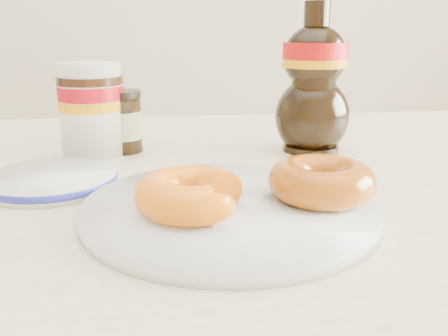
{
  "coord_description": "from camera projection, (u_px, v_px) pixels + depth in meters",
  "views": [
    {
      "loc": [
        0.01,
        -0.48,
        0.93
      ],
      "look_at": [
        0.06,
        0.03,
        0.79
      ],
      "focal_mm": 40.0,
      "sensor_mm": 36.0,
      "label": 1
    }
  ],
  "objects": [
    {
      "name": "donut_whole",
      "position": [
        321.0,
        181.0,
        0.49
      ],
      "size": [
        0.13,
        0.13,
        0.04
      ],
      "primitive_type": "torus",
      "rotation": [
        0.0,
        0.0,
        -0.32
      ],
      "color": "#8F3509",
      "rests_on": "plate"
    },
    {
      "name": "blue_rim_saucer",
      "position": [
        51.0,
        180.0,
        0.58
      ],
      "size": [
        0.15,
        0.15,
        0.02
      ],
      "color": "white",
      "rests_on": "dining_table"
    },
    {
      "name": "dark_jar",
      "position": [
        123.0,
        122.0,
        0.73
      ],
      "size": [
        0.06,
        0.06,
        0.09
      ],
      "rotation": [
        0.0,
        0.0,
        -0.25
      ],
      "color": "black",
      "rests_on": "dining_table"
    },
    {
      "name": "nutella_jar",
      "position": [
        92.0,
        106.0,
        0.71
      ],
      "size": [
        0.09,
        0.09,
        0.13
      ],
      "rotation": [
        0.0,
        0.0,
        -0.35
      ],
      "color": "white",
      "rests_on": "dining_table"
    },
    {
      "name": "donut_bitten",
      "position": [
        190.0,
        194.0,
        0.46
      ],
      "size": [
        0.13,
        0.13,
        0.04
      ],
      "primitive_type": "torus",
      "rotation": [
        0.0,
        0.0,
        0.28
      ],
      "color": "orange",
      "rests_on": "plate"
    },
    {
      "name": "dining_table",
      "position": [
        169.0,
        244.0,
        0.62
      ],
      "size": [
        1.4,
        0.9,
        0.75
      ],
      "color": "#FBEDBF",
      "rests_on": "ground"
    },
    {
      "name": "syrup_bottle",
      "position": [
        314.0,
        79.0,
        0.72
      ],
      "size": [
        0.13,
        0.12,
        0.21
      ],
      "primitive_type": null,
      "rotation": [
        0.0,
        0.0,
        -0.3
      ],
      "color": "black",
      "rests_on": "dining_table"
    },
    {
      "name": "plate",
      "position": [
        230.0,
        209.0,
        0.49
      ],
      "size": [
        0.29,
        0.29,
        0.01
      ],
      "color": "white",
      "rests_on": "dining_table"
    }
  ]
}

